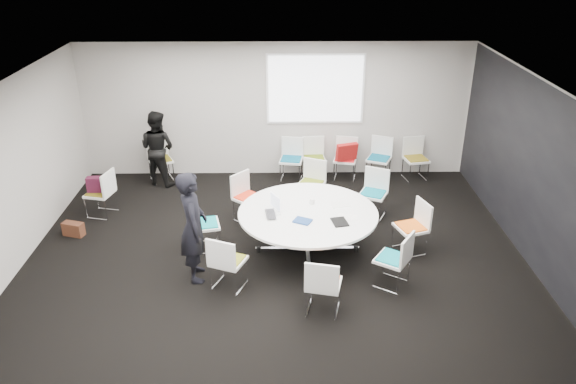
{
  "coord_description": "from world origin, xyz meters",
  "views": [
    {
      "loc": [
        0.08,
        -7.7,
        4.84
      ],
      "look_at": [
        0.2,
        0.4,
        1.0
      ],
      "focal_mm": 35.0,
      "sensor_mm": 36.0,
      "label": 1
    }
  ],
  "objects_px": {
    "chair_ring_c": "(311,192)",
    "person_main": "(193,227)",
    "chair_back_c": "(345,167)",
    "maroon_bag": "(98,184)",
    "chair_back_a": "(291,167)",
    "chair_back_e": "(415,167)",
    "chair_ring_b": "(373,202)",
    "chair_back_b": "(314,167)",
    "conference_table": "(308,222)",
    "chair_ring_e": "(205,233)",
    "brown_bag": "(73,229)",
    "laptop": "(274,214)",
    "person_back": "(158,148)",
    "chair_ring_g": "(323,294)",
    "chair_ring_a": "(411,237)",
    "chair_ring_d": "(248,206)",
    "chair_ring_h": "(392,269)",
    "chair_person_back": "(161,168)",
    "chair_back_d": "(378,166)",
    "chair_spare_left": "(102,202)",
    "chair_ring_f": "(228,271)",
    "cup": "(312,201)"
  },
  "relations": [
    {
      "from": "chair_ring_e",
      "to": "laptop",
      "type": "bearing_deg",
      "value": 65.69
    },
    {
      "from": "chair_back_d",
      "to": "laptop",
      "type": "xyz_separation_m",
      "value": [
        -2.17,
        -3.04,
        0.47
      ]
    },
    {
      "from": "chair_ring_a",
      "to": "maroon_bag",
      "type": "distance_m",
      "value": 5.59
    },
    {
      "from": "chair_ring_a",
      "to": "chair_ring_e",
      "type": "distance_m",
      "value": 3.36
    },
    {
      "from": "person_main",
      "to": "laptop",
      "type": "relative_size",
      "value": 4.84
    },
    {
      "from": "chair_ring_d",
      "to": "conference_table",
      "type": "bearing_deg",
      "value": 83.68
    },
    {
      "from": "chair_back_d",
      "to": "chair_back_b",
      "type": "bearing_deg",
      "value": 23.82
    },
    {
      "from": "conference_table",
      "to": "chair_ring_e",
      "type": "bearing_deg",
      "value": 175.68
    },
    {
      "from": "chair_back_c",
      "to": "maroon_bag",
      "type": "xyz_separation_m",
      "value": [
        -4.65,
        -1.58,
        0.34
      ]
    },
    {
      "from": "chair_back_c",
      "to": "person_back",
      "type": "xyz_separation_m",
      "value": [
        -3.85,
        -0.16,
        0.5
      ]
    },
    {
      "from": "chair_ring_g",
      "to": "chair_back_b",
      "type": "height_order",
      "value": "same"
    },
    {
      "from": "conference_table",
      "to": "chair_back_b",
      "type": "height_order",
      "value": "chair_back_b"
    },
    {
      "from": "chair_ring_d",
      "to": "chair_ring_g",
      "type": "relative_size",
      "value": 1.0
    },
    {
      "from": "chair_ring_h",
      "to": "person_main",
      "type": "xyz_separation_m",
      "value": [
        -2.92,
        0.27,
        0.59
      ]
    },
    {
      "from": "chair_ring_b",
      "to": "person_main",
      "type": "xyz_separation_m",
      "value": [
        -2.97,
        -1.95,
        0.59
      ]
    },
    {
      "from": "chair_ring_b",
      "to": "chair_back_b",
      "type": "height_order",
      "value": "same"
    },
    {
      "from": "brown_bag",
      "to": "chair_ring_h",
      "type": "bearing_deg",
      "value": -16.67
    },
    {
      "from": "chair_back_b",
      "to": "maroon_bag",
      "type": "distance_m",
      "value": 4.32
    },
    {
      "from": "chair_ring_a",
      "to": "person_back",
      "type": "distance_m",
      "value": 5.41
    },
    {
      "from": "chair_back_b",
      "to": "chair_spare_left",
      "type": "relative_size",
      "value": 1.0
    },
    {
      "from": "chair_ring_c",
      "to": "person_main",
      "type": "xyz_separation_m",
      "value": [
        -1.86,
        -2.4,
        0.59
      ]
    },
    {
      "from": "chair_back_d",
      "to": "brown_bag",
      "type": "relative_size",
      "value": 2.44
    },
    {
      "from": "chair_ring_e",
      "to": "cup",
      "type": "bearing_deg",
      "value": 82.5
    },
    {
      "from": "chair_ring_e",
      "to": "brown_bag",
      "type": "bearing_deg",
      "value": -113.78
    },
    {
      "from": "chair_ring_a",
      "to": "chair_person_back",
      "type": "bearing_deg",
      "value": 38.93
    },
    {
      "from": "chair_back_b",
      "to": "chair_person_back",
      "type": "height_order",
      "value": "same"
    },
    {
      "from": "chair_ring_c",
      "to": "chair_person_back",
      "type": "relative_size",
      "value": 1.0
    },
    {
      "from": "chair_ring_c",
      "to": "chair_ring_g",
      "type": "xyz_separation_m",
      "value": [
        -0.0,
        -3.28,
        0.0
      ]
    },
    {
      "from": "laptop",
      "to": "person_back",
      "type": "bearing_deg",
      "value": 32.79
    },
    {
      "from": "chair_person_back",
      "to": "person_back",
      "type": "xyz_separation_m",
      "value": [
        0.01,
        -0.16,
        0.5
      ]
    },
    {
      "from": "chair_back_a",
      "to": "brown_bag",
      "type": "height_order",
      "value": "chair_back_a"
    },
    {
      "from": "chair_ring_h",
      "to": "maroon_bag",
      "type": "distance_m",
      "value": 5.46
    },
    {
      "from": "chair_ring_a",
      "to": "chair_ring_d",
      "type": "relative_size",
      "value": 1.0
    },
    {
      "from": "maroon_bag",
      "to": "brown_bag",
      "type": "height_order",
      "value": "maroon_bag"
    },
    {
      "from": "chair_ring_e",
      "to": "chair_ring_a",
      "type": "bearing_deg",
      "value": 74.7
    },
    {
      "from": "person_back",
      "to": "chair_ring_e",
      "type": "bearing_deg",
      "value": 139.93
    },
    {
      "from": "chair_ring_c",
      "to": "person_back",
      "type": "bearing_deg",
      "value": 4.83
    },
    {
      "from": "chair_ring_h",
      "to": "cup",
      "type": "xyz_separation_m",
      "value": [
        -1.12,
        1.26,
        0.5
      ]
    },
    {
      "from": "chair_ring_b",
      "to": "chair_ring_g",
      "type": "distance_m",
      "value": 3.04
    },
    {
      "from": "chair_ring_d",
      "to": "maroon_bag",
      "type": "distance_m",
      "value": 2.75
    },
    {
      "from": "conference_table",
      "to": "person_back",
      "type": "height_order",
      "value": "person_back"
    },
    {
      "from": "chair_ring_d",
      "to": "chair_back_e",
      "type": "height_order",
      "value": "same"
    },
    {
      "from": "chair_person_back",
      "to": "brown_bag",
      "type": "xyz_separation_m",
      "value": [
        -1.08,
        -2.35,
        -0.16
      ]
    },
    {
      "from": "chair_back_a",
      "to": "chair_back_e",
      "type": "distance_m",
      "value": 2.61
    },
    {
      "from": "conference_table",
      "to": "chair_back_c",
      "type": "bearing_deg",
      "value": 72.54
    },
    {
      "from": "chair_back_c",
      "to": "chair_back_e",
      "type": "bearing_deg",
      "value": -167.93
    },
    {
      "from": "conference_table",
      "to": "chair_person_back",
      "type": "bearing_deg",
      "value": 135.03
    },
    {
      "from": "chair_ring_c",
      "to": "chair_ring_f",
      "type": "bearing_deg",
      "value": 87.52
    },
    {
      "from": "chair_person_back",
      "to": "person_main",
      "type": "height_order",
      "value": "person_main"
    },
    {
      "from": "chair_ring_a",
      "to": "chair_ring_f",
      "type": "bearing_deg",
      "value": 90.2
    }
  ]
}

